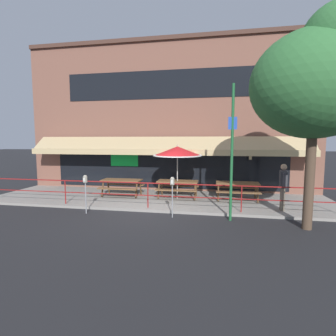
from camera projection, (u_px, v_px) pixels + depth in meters
ground_plane at (146, 212)px, 9.73m from camera, size 120.00×120.00×0.00m
patio_deck at (158, 199)px, 11.68m from camera, size 15.00×4.00×0.10m
restaurant_building at (167, 117)px, 13.46m from camera, size 15.00×1.60×7.76m
patio_railing at (148, 190)px, 9.94m from camera, size 13.84×0.04×0.97m
picnic_table_left at (122, 183)px, 12.05m from camera, size 1.80×1.42×0.76m
picnic_table_centre at (178, 184)px, 11.70m from camera, size 1.80×1.42×0.76m
picnic_table_right at (237, 186)px, 11.23m from camera, size 1.80×1.42×0.76m
patio_umbrella_centre at (177, 151)px, 11.44m from camera, size 2.14×2.14×2.38m
pedestrian_walking at (283, 185)px, 9.54m from camera, size 0.29×0.62×1.71m
parking_meter_near at (85, 182)px, 9.45m from camera, size 0.15×0.16×1.42m
parking_meter_far at (172, 185)px, 8.95m from camera, size 0.15×0.16×1.42m
street_sign_pole at (232, 152)px, 8.51m from camera, size 0.28×0.09×4.46m
street_tree_curbside at (320, 77)px, 7.35m from camera, size 3.62×3.26×6.33m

